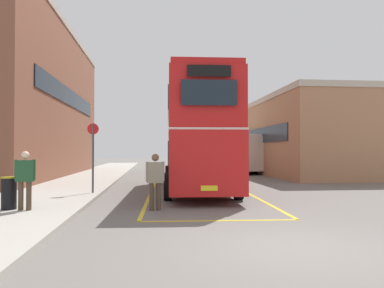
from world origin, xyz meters
The scene contains 11 objects.
ground_plane centered at (0.00, 14.40, 0.00)m, with size 135.60×135.60×0.00m, color #66605B.
sidewalk_left centered at (-6.50, 16.80, 0.07)m, with size 4.00×57.60×0.14m, color #A39E93.
brick_building_left centered at (-11.51, 19.48, 5.10)m, with size 6.94×20.91×10.19m.
depot_building_right centered at (9.40, 20.25, 2.85)m, with size 7.92×14.98×5.69m.
double_decker_bus centered at (-0.51, 9.88, 2.51)m, with size 3.15×10.62×4.75m.
single_deck_bus centered at (3.83, 24.14, 1.64)m, with size 3.39×9.64×3.02m.
pedestrian_boarding centered at (-2.38, 4.46, 0.98)m, with size 0.56×0.30×1.70m.
pedestrian_waiting_near centered at (-5.98, 3.94, 1.08)m, with size 0.55×0.27×1.63m.
litter_bin centered at (-6.48, 4.17, 0.60)m, with size 0.43×0.43×0.92m.
bus_stop_sign centered at (-4.81, 8.22, 1.78)m, with size 0.44×0.08×2.73m.
bay_marking_yellow centered at (-0.54, 7.93, 0.00)m, with size 4.72×12.69×0.01m.
Camera 1 is at (-2.44, -6.90, 1.79)m, focal length 35.17 mm.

